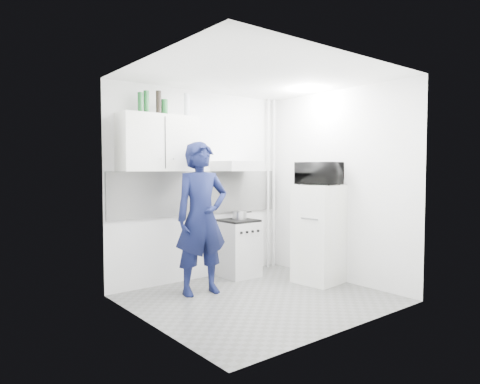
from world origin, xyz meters
TOP-DOWN VIEW (x-y plane):
  - floor at (0.00, 0.00)m, footprint 2.80×2.80m
  - ceiling at (0.00, 0.00)m, footprint 2.80×2.80m
  - wall_back at (0.00, 1.25)m, footprint 2.80×0.00m
  - wall_left at (-1.40, 0.00)m, footprint 0.00×2.60m
  - wall_right at (1.40, 0.00)m, footprint 0.00×2.60m
  - person at (-0.42, 0.61)m, footprint 0.74×0.54m
  - stove at (0.46, 1.00)m, footprint 0.49×0.49m
  - fridge at (1.10, 0.07)m, footprint 0.61×0.61m
  - stove_top at (0.46, 1.00)m, footprint 0.47×0.47m
  - saucepan at (0.51, 1.04)m, footprint 0.21×0.21m
  - microwave at (1.10, 0.07)m, footprint 0.62×0.48m
  - bottle_b at (-0.99, 1.07)m, footprint 0.07×0.07m
  - bottle_c at (-0.91, 1.07)m, footprint 0.07×0.07m
  - bottle_d at (-0.74, 1.07)m, footprint 0.07×0.07m
  - canister_a at (-0.66, 1.07)m, footprint 0.08×0.08m
  - bottle_e at (-0.33, 1.07)m, footprint 0.08×0.08m
  - upper_cabinet at (-0.75, 1.07)m, footprint 1.00×0.35m
  - range_hood at (0.45, 1.00)m, footprint 0.60×0.50m
  - backsplash at (0.00, 1.24)m, footprint 2.74×0.03m
  - pipe_a at (1.30, 1.17)m, footprint 0.05×0.05m
  - pipe_b at (1.18, 1.17)m, footprint 0.04×0.04m
  - ceiling_spot_fixture at (1.00, 0.20)m, footprint 0.10×0.10m

SIDE VIEW (x-z plane):
  - floor at x=0.00m, z-range 0.00..0.00m
  - stove at x=0.46m, z-range 0.00..0.78m
  - fridge at x=1.10m, z-range 0.00..1.32m
  - stove_top at x=0.46m, z-range 0.78..0.81m
  - saucepan at x=0.51m, z-range 0.81..0.93m
  - person at x=-0.42m, z-range 0.00..1.86m
  - backsplash at x=0.00m, z-range 0.90..1.50m
  - wall_left at x=-1.40m, z-range 0.00..2.60m
  - wall_right at x=1.40m, z-range 0.00..2.60m
  - pipe_a at x=1.30m, z-range 0.00..2.60m
  - pipe_b at x=1.18m, z-range 0.00..2.60m
  - wall_back at x=0.00m, z-range -0.10..2.70m
  - microwave at x=1.10m, z-range 1.32..1.62m
  - range_hood at x=0.45m, z-range 1.50..1.64m
  - upper_cabinet at x=-0.75m, z-range 1.50..2.20m
  - canister_a at x=-0.66m, z-range 2.20..2.40m
  - bottle_b at x=-0.99m, z-range 2.20..2.45m
  - bottle_c at x=-0.91m, z-range 2.20..2.48m
  - bottle_d at x=-0.74m, z-range 2.20..2.50m
  - bottle_e at x=-0.33m, z-range 2.20..2.51m
  - ceiling_spot_fixture at x=1.00m, z-range 2.56..2.58m
  - ceiling at x=0.00m, z-range 2.60..2.60m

